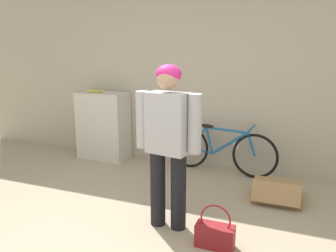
{
  "coord_description": "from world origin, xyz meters",
  "views": [
    {
      "loc": [
        1.26,
        -1.96,
        1.69
      ],
      "look_at": [
        0.21,
        0.77,
        1.01
      ],
      "focal_mm": 35.0,
      "sensor_mm": 36.0,
      "label": 1
    }
  ],
  "objects_px": {
    "person": "(168,136)",
    "cardboard_box": "(276,192)",
    "bicycle": "(220,149)",
    "banana": "(95,91)",
    "handbag": "(215,234)"
  },
  "relations": [
    {
      "from": "person",
      "to": "cardboard_box",
      "type": "relative_size",
      "value": 2.86
    },
    {
      "from": "banana",
      "to": "handbag",
      "type": "xyz_separation_m",
      "value": [
        2.32,
        -1.75,
        -0.95
      ]
    },
    {
      "from": "banana",
      "to": "handbag",
      "type": "relative_size",
      "value": 0.88
    },
    {
      "from": "bicycle",
      "to": "person",
      "type": "bearing_deg",
      "value": -90.24
    },
    {
      "from": "handbag",
      "to": "cardboard_box",
      "type": "relative_size",
      "value": 0.73
    },
    {
      "from": "handbag",
      "to": "cardboard_box",
      "type": "xyz_separation_m",
      "value": [
        0.45,
        1.21,
        -0.04
      ]
    },
    {
      "from": "person",
      "to": "banana",
      "type": "bearing_deg",
      "value": 148.66
    },
    {
      "from": "handbag",
      "to": "bicycle",
      "type": "bearing_deg",
      "value": 101.15
    },
    {
      "from": "person",
      "to": "banana",
      "type": "distance_m",
      "value": 2.4
    },
    {
      "from": "person",
      "to": "bicycle",
      "type": "bearing_deg",
      "value": 94.05
    },
    {
      "from": "banana",
      "to": "person",
      "type": "bearing_deg",
      "value": -40.94
    },
    {
      "from": "banana",
      "to": "cardboard_box",
      "type": "xyz_separation_m",
      "value": [
        2.77,
        -0.55,
        -0.99
      ]
    },
    {
      "from": "person",
      "to": "cardboard_box",
      "type": "bearing_deg",
      "value": 56.39
    },
    {
      "from": "banana",
      "to": "cardboard_box",
      "type": "distance_m",
      "value": 2.99
    },
    {
      "from": "person",
      "to": "cardboard_box",
      "type": "distance_m",
      "value": 1.63
    }
  ]
}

